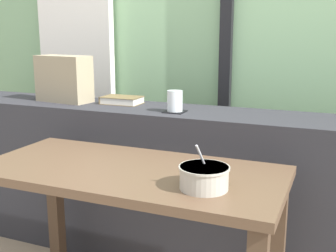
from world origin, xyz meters
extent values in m
cube|color=#8EBC89|center=(0.00, 1.13, 1.40)|extent=(4.80, 0.08, 2.80)
cube|color=silver|center=(-0.90, 1.03, 1.25)|extent=(0.56, 0.06, 2.50)
cube|color=black|center=(0.14, 1.06, 1.30)|extent=(0.07, 0.05, 2.60)
cube|color=#2D2D33|center=(0.00, 0.55, 0.41)|extent=(2.80, 0.39, 0.83)
cube|color=brown|center=(-0.50, 0.21, 0.33)|extent=(0.06, 0.06, 0.65)
cube|color=brown|center=(0.61, 0.21, 0.33)|extent=(0.06, 0.06, 0.65)
cube|color=brown|center=(0.06, -0.02, 0.67)|extent=(1.21, 0.56, 0.03)
cube|color=black|center=(0.05, 0.49, 0.83)|extent=(0.10, 0.10, 0.00)
cylinder|color=white|center=(0.05, 0.49, 0.88)|extent=(0.08, 0.08, 0.10)
cylinder|color=gold|center=(0.05, 0.49, 0.87)|extent=(0.07, 0.07, 0.08)
cube|color=brown|center=(-0.31, 0.61, 0.83)|extent=(0.21, 0.14, 0.00)
cube|color=silver|center=(-0.31, 0.61, 0.85)|extent=(0.21, 0.14, 0.03)
cube|color=brown|center=(-0.31, 0.61, 0.86)|extent=(0.21, 0.14, 0.00)
cube|color=brown|center=(-0.42, 0.61, 0.85)|extent=(0.01, 0.14, 0.04)
cube|color=tan|center=(-0.65, 0.55, 0.96)|extent=(0.34, 0.18, 0.26)
cylinder|color=#BCB7A8|center=(0.40, -0.12, 0.73)|extent=(0.17, 0.17, 0.08)
cylinder|color=#BCB7A8|center=(0.40, -0.12, 0.77)|extent=(0.18, 0.18, 0.01)
cylinder|color=tan|center=(0.40, -0.12, 0.72)|extent=(0.15, 0.15, 0.04)
cylinder|color=silver|center=(0.38, -0.10, 0.78)|extent=(0.03, 0.10, 0.14)
ellipsoid|color=silver|center=(0.38, -0.08, 0.73)|extent=(0.03, 0.05, 0.01)
camera|label=1|loc=(0.80, -1.42, 1.21)|focal=45.00mm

